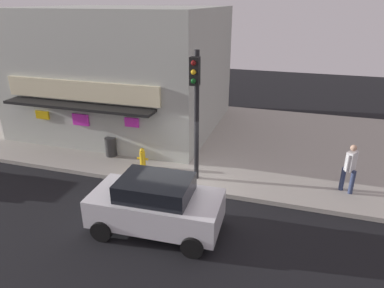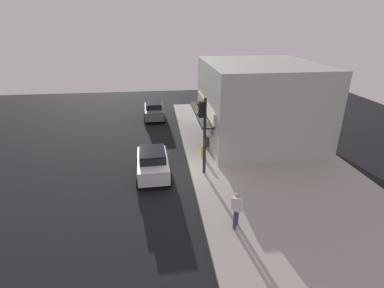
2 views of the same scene
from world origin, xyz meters
TOP-DOWN VIEW (x-y plane):
  - ground_plane at (0.00, 0.00)m, footprint 49.25×49.25m
  - sidewalk at (0.00, 5.39)m, footprint 32.84×10.78m
  - corner_building at (-5.13, 5.99)m, footprint 9.57×9.13m
  - traffic_light at (0.28, 0.74)m, footprint 0.32×0.58m
  - fire_hydrant at (-2.09, 1.12)m, footprint 0.47×0.23m
  - trash_can at (-3.91, 1.75)m, footprint 0.48×0.48m
  - pedestrian at (5.71, 1.45)m, footprint 0.52×0.53m
  - parked_car_white at (-0.03, -2.37)m, footprint 3.99×2.21m

SIDE VIEW (x-z plane):
  - ground_plane at x=0.00m, z-range 0.00..0.00m
  - sidewalk at x=0.00m, z-range 0.00..0.17m
  - fire_hydrant at x=-2.09m, z-range 0.16..1.00m
  - trash_can at x=-3.91m, z-range 0.17..1.00m
  - parked_car_white at x=-0.03m, z-range 0.02..1.76m
  - pedestrian at x=5.71m, z-range 0.26..2.09m
  - corner_building at x=-5.13m, z-range 0.17..6.24m
  - traffic_light at x=0.28m, z-range 0.86..5.72m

